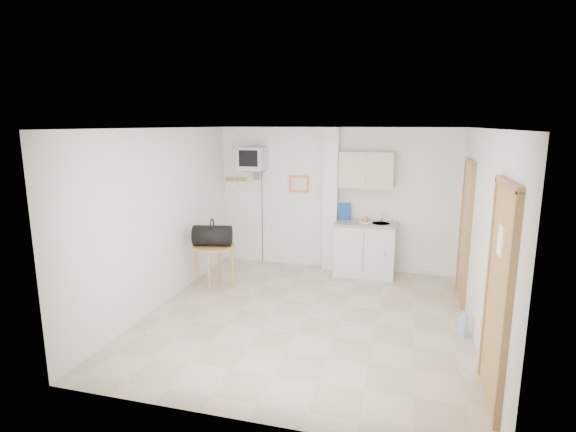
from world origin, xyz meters
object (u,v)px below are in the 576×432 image
(round_table, at_px, (214,251))
(duffel_bag, at_px, (212,235))
(water_bottle, at_px, (463,325))
(crt_television, at_px, (252,159))

(round_table, bearing_deg, duffel_bag, -104.10)
(round_table, bearing_deg, water_bottle, -12.01)
(water_bottle, bearing_deg, crt_television, 148.91)
(crt_television, height_order, water_bottle, crt_television)
(water_bottle, bearing_deg, round_table, 167.99)
(water_bottle, bearing_deg, duffel_bag, 168.41)
(round_table, height_order, water_bottle, round_table)
(crt_television, bearing_deg, water_bottle, -31.09)
(crt_television, xyz_separation_m, duffel_bag, (-0.21, -1.32, -1.08))
(round_table, xyz_separation_m, duffel_bag, (-0.01, -0.03, 0.25))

